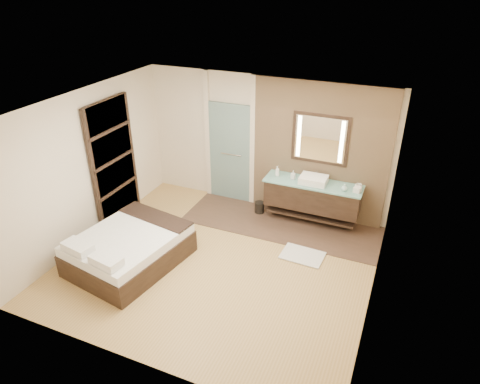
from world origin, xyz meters
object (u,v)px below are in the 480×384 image
at_px(mirror_unit, 320,139).
at_px(bed, 129,249).
at_px(vanity, 312,196).
at_px(waste_bin, 259,207).

xyz_separation_m(mirror_unit, bed, (-2.47, -2.73, -1.36)).
height_order(vanity, bed, vanity).
bearing_deg(vanity, bed, -134.76).
xyz_separation_m(mirror_unit, waste_bin, (-1.05, -0.31, -1.53)).
distance_m(vanity, waste_bin, 1.15).
height_order(vanity, waste_bin, vanity).
bearing_deg(bed, mirror_unit, 57.42).
bearing_deg(waste_bin, bed, -120.42).
distance_m(mirror_unit, waste_bin, 1.88).
height_order(mirror_unit, bed, mirror_unit).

